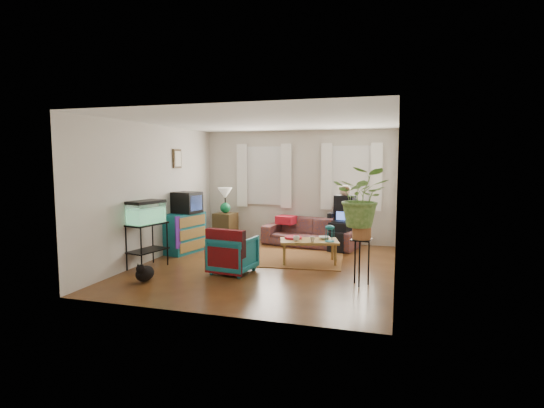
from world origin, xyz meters
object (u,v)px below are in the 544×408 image
(sofa, at_px, (310,228))
(side_table, at_px, (226,227))
(armchair, at_px, (233,252))
(aquarium_stand, at_px, (147,246))
(plant_stand, at_px, (361,262))
(coffee_table, at_px, (309,252))
(dresser, at_px, (184,233))

(sofa, distance_m, side_table, 2.06)
(sofa, xyz_separation_m, armchair, (-0.82, -2.60, -0.06))
(side_table, relative_size, aquarium_stand, 0.83)
(sofa, relative_size, plant_stand, 2.91)
(side_table, bearing_deg, coffee_table, -34.18)
(side_table, height_order, armchair, armchair)
(aquarium_stand, bearing_deg, plant_stand, 12.59)
(dresser, xyz_separation_m, aquarium_stand, (-0.01, -1.34, -0.01))
(dresser, bearing_deg, armchair, -24.84)
(aquarium_stand, bearing_deg, armchair, 17.62)
(sofa, relative_size, aquarium_stand, 2.63)
(aquarium_stand, bearing_deg, coffee_table, 35.55)
(sofa, height_order, aquarium_stand, sofa)
(sofa, bearing_deg, armchair, -94.90)
(sofa, distance_m, aquarium_stand, 3.65)
(dresser, height_order, coffee_table, dresser)
(sofa, bearing_deg, dresser, -137.01)
(dresser, bearing_deg, sofa, 42.70)
(plant_stand, bearing_deg, aquarium_stand, -179.81)
(armchair, distance_m, coffee_table, 1.51)
(sofa, xyz_separation_m, side_table, (-2.06, 0.01, -0.08))
(dresser, distance_m, aquarium_stand, 1.34)
(side_table, relative_size, plant_stand, 0.92)
(coffee_table, relative_size, plant_stand, 1.47)
(aquarium_stand, distance_m, plant_stand, 3.75)
(coffee_table, xyz_separation_m, plant_stand, (1.05, -1.14, 0.14))
(side_table, height_order, coffee_table, side_table)
(dresser, bearing_deg, plant_stand, -7.24)
(dresser, distance_m, coffee_table, 2.71)
(aquarium_stand, height_order, coffee_table, aquarium_stand)
(armchair, height_order, coffee_table, armchair)
(coffee_table, bearing_deg, dresser, 160.74)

